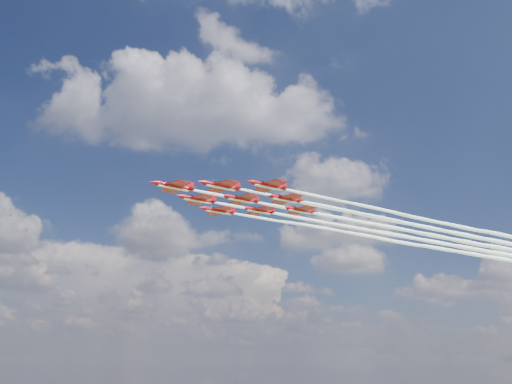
% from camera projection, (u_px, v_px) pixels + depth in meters
% --- Properties ---
extents(jet_lead, '(136.78, 92.04, 3.08)m').
position_uv_depth(jet_lead, '(386.00, 227.00, 168.51)').
color(jet_lead, '#AA0914').
extents(jet_row2_port, '(136.78, 92.04, 3.08)m').
position_uv_depth(jet_row2_port, '(422.00, 226.00, 168.27)').
color(jet_row2_port, '#AA0914').
extents(jet_row2_starb, '(136.78, 92.04, 3.08)m').
position_uv_depth(jet_row2_starb, '(392.00, 234.00, 179.14)').
color(jet_row2_starb, '#AA0914').
extents(jet_row3_port, '(136.78, 92.04, 3.08)m').
position_uv_depth(jet_row3_port, '(459.00, 226.00, 168.03)').
color(jet_row3_port, '#AA0914').
extents(jet_row3_centre, '(136.78, 92.04, 3.08)m').
position_uv_depth(jet_row3_centre, '(426.00, 234.00, 178.90)').
color(jet_row3_centre, '#AA0914').
extents(jet_row3_starb, '(136.78, 92.04, 3.08)m').
position_uv_depth(jet_row3_starb, '(398.00, 241.00, 189.76)').
color(jet_row3_starb, '#AA0914').
extents(jet_row4_port, '(136.78, 92.04, 3.08)m').
position_uv_depth(jet_row4_port, '(461.00, 234.00, 178.66)').
color(jet_row4_port, '#AA0914').
extents(jet_row4_starb, '(136.78, 92.04, 3.08)m').
position_uv_depth(jet_row4_starb, '(430.00, 241.00, 189.52)').
color(jet_row4_starb, '#AA0914').
extents(jet_tail, '(136.78, 92.04, 3.08)m').
position_uv_depth(jet_tail, '(462.00, 241.00, 189.29)').
color(jet_tail, '#AA0914').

